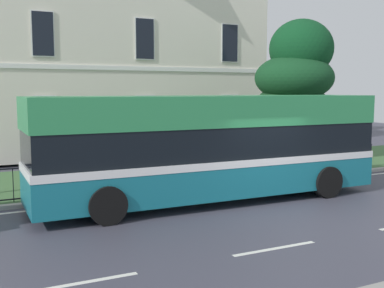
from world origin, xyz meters
TOP-DOWN VIEW (x-y plane):
  - ground_plane at (0.00, 1.10)m, footprint 60.00×56.00m
  - georgian_townhouse at (-2.13, 16.60)m, footprint 18.65×10.28m
  - iron_verge_railing at (-2.13, 4.40)m, footprint 18.74×0.04m
  - evergreen_tree at (5.35, 7.00)m, footprint 3.49×3.70m
  - single_decker_bus at (-1.17, 2.53)m, footprint 10.42×2.63m

SIDE VIEW (x-z plane):
  - ground_plane at x=0.00m, z-range -0.11..0.07m
  - iron_verge_railing at x=-2.13m, z-range 0.14..1.11m
  - single_decker_bus at x=-1.17m, z-range 0.08..3.17m
  - evergreen_tree at x=5.35m, z-range -0.12..6.04m
  - georgian_townhouse at x=-2.13m, z-range 0.16..14.16m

